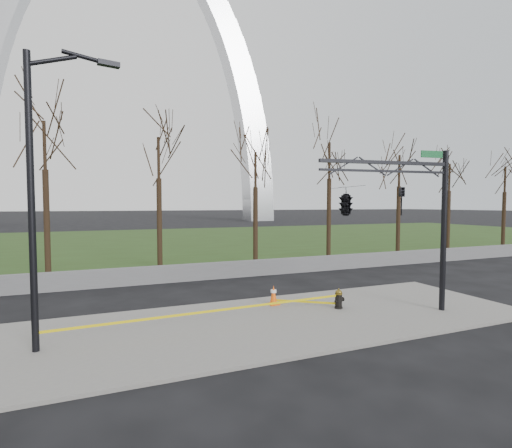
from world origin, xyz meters
name	(u,v)px	position (x,y,z in m)	size (l,w,h in m)	color
ground	(281,322)	(0.00, 0.00, 0.00)	(500.00, 500.00, 0.00)	black
sidewalk	(281,320)	(0.00, 0.00, 0.05)	(18.00, 6.00, 0.10)	slate
grass_strip	(161,241)	(0.00, 30.00, 0.03)	(120.00, 40.00, 0.06)	#273C15
guardrail	(217,271)	(0.00, 8.00, 0.45)	(60.00, 0.30, 0.90)	#59595B
gateway_arch	(130,73)	(0.00, 75.00, 32.50)	(66.00, 6.00, 65.00)	#B7BABF
tree_row	(295,196)	(6.85, 12.00, 4.64)	(59.71, 4.00, 9.29)	black
fire_hydrant	(339,299)	(2.60, 0.37, 0.45)	(0.48, 0.31, 0.76)	black
traffic_cone	(274,295)	(0.52, 1.77, 0.48)	(0.42, 0.42, 0.76)	#FF5B0D
street_light	(41,180)	(-7.12, -0.02, 4.69)	(2.37, 0.61, 8.21)	black
traffic_signal_mast	(366,201)	(2.83, -0.82, 4.15)	(5.06, 2.53, 6.00)	black
caution_tape	(234,309)	(-1.59, 0.34, 0.53)	(9.93, 1.84, 0.40)	#DBC00B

